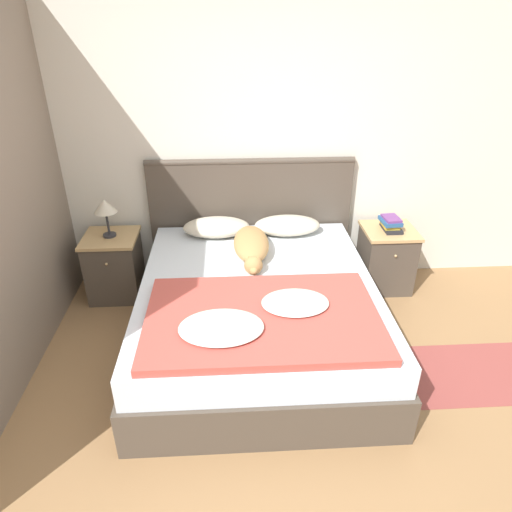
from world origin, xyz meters
name	(u,v)px	position (x,y,z in m)	size (l,w,h in m)	color
ground_plane	(272,455)	(0.00, 0.00, 0.00)	(16.00, 16.00, 0.00)	#997047
wall_back	(253,145)	(0.00, 2.13, 1.27)	(9.00, 0.06, 2.55)	silver
bed	(258,314)	(-0.02, 1.03, 0.28)	(1.74, 2.01, 0.57)	#4C4238
headboard	(251,219)	(-0.02, 2.06, 0.61)	(1.82, 0.06, 1.18)	#4C4238
nightstand_left	(115,266)	(-1.25, 1.81, 0.29)	(0.46, 0.46, 0.58)	#4C4238
nightstand_right	(386,258)	(1.21, 1.81, 0.29)	(0.46, 0.46, 0.58)	#4C4238
pillow_left	(216,227)	(-0.33, 1.82, 0.64)	(0.57, 0.32, 0.15)	beige
pillow_right	(287,225)	(0.29, 1.82, 0.64)	(0.57, 0.32, 0.15)	beige
quilt	(261,317)	(-0.03, 0.54, 0.60)	(1.46, 0.95, 0.09)	#BC4C42
dog	(252,245)	(-0.05, 1.45, 0.65)	(0.28, 0.80, 0.17)	tan
book_stack	(391,224)	(1.20, 1.81, 0.64)	(0.17, 0.23, 0.12)	#232328
table_lamp	(105,208)	(-1.25, 1.82, 0.84)	(0.19, 0.19, 0.33)	#2D2D33
rug	(471,373)	(1.49, 0.60, 0.00)	(1.03, 0.63, 0.00)	#93423D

